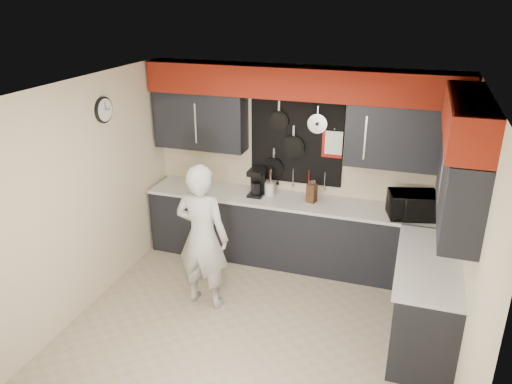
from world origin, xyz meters
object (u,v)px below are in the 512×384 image
(microwave, at_px, (413,205))
(utensil_crock, at_px, (269,189))
(knife_block, at_px, (312,193))
(coffee_maker, at_px, (257,182))
(person, at_px, (202,237))

(microwave, bearing_deg, utensil_crock, 160.84)
(knife_block, relative_size, coffee_maker, 0.67)
(microwave, height_order, coffee_maker, coffee_maker)
(microwave, relative_size, utensil_crock, 3.34)
(coffee_maker, height_order, person, person)
(utensil_crock, height_order, coffee_maker, coffee_maker)
(knife_block, relative_size, person, 0.14)
(coffee_maker, distance_m, person, 1.29)
(utensil_crock, distance_m, coffee_maker, 0.19)
(microwave, bearing_deg, knife_block, 161.62)
(knife_block, relative_size, utensil_crock, 1.44)
(coffee_maker, xyz_separation_m, person, (-0.24, -1.24, -0.24))
(microwave, height_order, utensil_crock, microwave)
(microwave, xyz_separation_m, coffee_maker, (-1.97, 0.09, 0.03))
(knife_block, distance_m, coffee_maker, 0.74)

